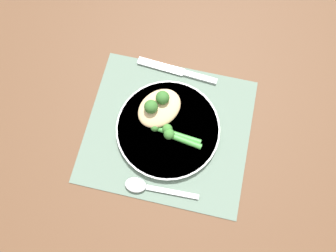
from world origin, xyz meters
name	(u,v)px	position (x,y,z in m)	size (l,w,h in m)	color
ground_plane	(168,130)	(0.00, 0.00, 0.00)	(3.00, 3.00, 0.00)	brown
placemat	(168,130)	(0.00, 0.00, 0.00)	(0.38, 0.34, 0.00)	slate
plate	(168,129)	(0.00, 0.00, 0.01)	(0.24, 0.24, 0.01)	white
chicken_fillet	(159,108)	(-0.03, 0.04, 0.03)	(0.13, 0.14, 0.03)	tan
pesto_dollop_primary	(163,98)	(-0.03, 0.06, 0.06)	(0.03, 0.03, 0.03)	#336628
pesto_dollop_secondary	(151,107)	(-0.05, 0.03, 0.06)	(0.03, 0.03, 0.03)	#336628
broccoli_stalk_left	(165,129)	(-0.01, -0.01, 0.03)	(0.13, 0.04, 0.02)	#3D8E38
broccoli_stalk_right	(174,135)	(0.02, -0.02, 0.03)	(0.10, 0.04, 0.03)	#3D8E38
knife	(178,71)	(-0.01, 0.16, 0.01)	(0.21, 0.03, 0.01)	silver
spoon	(144,187)	(-0.02, -0.14, 0.01)	(0.17, 0.04, 0.01)	silver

